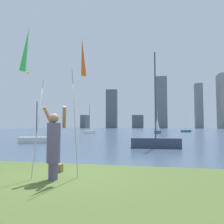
{
  "coord_description": "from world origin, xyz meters",
  "views": [
    {
      "loc": [
        2.72,
        -5.79,
        1.42
      ],
      "look_at": [
        -0.11,
        7.74,
        2.26
      ],
      "focal_mm": 35.22,
      "sensor_mm": 36.0,
      "label": 1
    }
  ],
  "objects_px": {
    "bag": "(59,168)",
    "sailboat_4": "(186,131)",
    "kite_flag_right": "(82,60)",
    "sailboat_6": "(89,132)",
    "kite_flag_left": "(26,53)",
    "sailboat_3": "(156,141)",
    "person": "(54,143)",
    "sailboat_1": "(36,140)",
    "sailboat_7": "(157,126)"
  },
  "relations": [
    {
      "from": "kite_flag_left",
      "to": "sailboat_7",
      "type": "distance_m",
      "value": 33.26
    },
    {
      "from": "sailboat_3",
      "to": "sailboat_4",
      "type": "xyz_separation_m",
      "value": [
        5.93,
        34.24,
        -0.15
      ]
    },
    {
      "from": "sailboat_1",
      "to": "sailboat_4",
      "type": "distance_m",
      "value": 35.65
    },
    {
      "from": "bag",
      "to": "sailboat_3",
      "type": "xyz_separation_m",
      "value": [
        2.82,
        7.86,
        0.29
      ]
    },
    {
      "from": "kite_flag_left",
      "to": "sailboat_7",
      "type": "xyz_separation_m",
      "value": [
        3.19,
        33.05,
        -1.96
      ]
    },
    {
      "from": "kite_flag_left",
      "to": "sailboat_7",
      "type": "relative_size",
      "value": 1.04
    },
    {
      "from": "kite_flag_left",
      "to": "kite_flag_right",
      "type": "distance_m",
      "value": 1.59
    },
    {
      "from": "kite_flag_left",
      "to": "sailboat_3",
      "type": "bearing_deg",
      "value": 71.33
    },
    {
      "from": "kite_flag_left",
      "to": "sailboat_6",
      "type": "xyz_separation_m",
      "value": [
        -8.39,
        31.69,
        -2.94
      ]
    },
    {
      "from": "bag",
      "to": "sailboat_3",
      "type": "bearing_deg",
      "value": 70.28
    },
    {
      "from": "kite_flag_left",
      "to": "sailboat_1",
      "type": "relative_size",
      "value": 1.16
    },
    {
      "from": "sailboat_3",
      "to": "sailboat_7",
      "type": "height_order",
      "value": "sailboat_3"
    },
    {
      "from": "sailboat_1",
      "to": "sailboat_3",
      "type": "xyz_separation_m",
      "value": [
        9.54,
        -2.12,
        0.14
      ]
    },
    {
      "from": "kite_flag_right",
      "to": "bag",
      "type": "distance_m",
      "value": 3.33
    },
    {
      "from": "person",
      "to": "bag",
      "type": "xyz_separation_m",
      "value": [
        -0.25,
        0.88,
        -0.83
      ]
    },
    {
      "from": "kite_flag_left",
      "to": "sailboat_1",
      "type": "bearing_deg",
      "value": 119.52
    },
    {
      "from": "kite_flag_left",
      "to": "sailboat_4",
      "type": "height_order",
      "value": "sailboat_4"
    },
    {
      "from": "sailboat_7",
      "to": "person",
      "type": "bearing_deg",
      "value": -94.64
    },
    {
      "from": "sailboat_4",
      "to": "sailboat_7",
      "type": "relative_size",
      "value": 1.22
    },
    {
      "from": "sailboat_1",
      "to": "sailboat_3",
      "type": "relative_size",
      "value": 0.55
    },
    {
      "from": "bag",
      "to": "sailboat_7",
      "type": "xyz_separation_m",
      "value": [
        2.89,
        31.68,
        1.18
      ]
    },
    {
      "from": "sailboat_3",
      "to": "sailboat_6",
      "type": "xyz_separation_m",
      "value": [
        -11.51,
        22.47,
        -0.09
      ]
    },
    {
      "from": "person",
      "to": "sailboat_7",
      "type": "distance_m",
      "value": 32.67
    },
    {
      "from": "sailboat_3",
      "to": "sailboat_7",
      "type": "distance_m",
      "value": 23.84
    },
    {
      "from": "person",
      "to": "sailboat_1",
      "type": "distance_m",
      "value": 12.92
    },
    {
      "from": "person",
      "to": "kite_flag_right",
      "type": "height_order",
      "value": "kite_flag_right"
    },
    {
      "from": "person",
      "to": "kite_flag_left",
      "type": "relative_size",
      "value": 0.49
    },
    {
      "from": "person",
      "to": "kite_flag_right",
      "type": "xyz_separation_m",
      "value": [
        0.55,
        0.66,
        2.39
      ]
    },
    {
      "from": "bag",
      "to": "sailboat_7",
      "type": "height_order",
      "value": "sailboat_7"
    },
    {
      "from": "bag",
      "to": "sailboat_4",
      "type": "xyz_separation_m",
      "value": [
        8.74,
        42.1,
        0.14
      ]
    },
    {
      "from": "sailboat_4",
      "to": "sailboat_7",
      "type": "distance_m",
      "value": 11.99
    },
    {
      "from": "sailboat_3",
      "to": "sailboat_6",
      "type": "distance_m",
      "value": 25.24
    },
    {
      "from": "person",
      "to": "sailboat_6",
      "type": "distance_m",
      "value": 32.46
    },
    {
      "from": "bag",
      "to": "sailboat_1",
      "type": "height_order",
      "value": "sailboat_1"
    },
    {
      "from": "sailboat_6",
      "to": "sailboat_7",
      "type": "bearing_deg",
      "value": 6.69
    },
    {
      "from": "kite_flag_right",
      "to": "sailboat_6",
      "type": "relative_size",
      "value": 0.77
    },
    {
      "from": "sailboat_4",
      "to": "sailboat_7",
      "type": "height_order",
      "value": "sailboat_4"
    },
    {
      "from": "kite_flag_left",
      "to": "bag",
      "type": "height_order",
      "value": "kite_flag_left"
    },
    {
      "from": "person",
      "to": "sailboat_4",
      "type": "xyz_separation_m",
      "value": [
        8.5,
        42.97,
        -0.69
      ]
    },
    {
      "from": "sailboat_3",
      "to": "person",
      "type": "bearing_deg",
      "value": -106.4
    },
    {
      "from": "person",
      "to": "sailboat_1",
      "type": "height_order",
      "value": "sailboat_1"
    },
    {
      "from": "sailboat_7",
      "to": "bag",
      "type": "bearing_deg",
      "value": -95.21
    },
    {
      "from": "sailboat_4",
      "to": "person",
      "type": "bearing_deg",
      "value": -101.18
    },
    {
      "from": "bag",
      "to": "sailboat_6",
      "type": "relative_size",
      "value": 0.05
    },
    {
      "from": "kite_flag_right",
      "to": "sailboat_6",
      "type": "bearing_deg",
      "value": 107.25
    },
    {
      "from": "person",
      "to": "sailboat_1",
      "type": "xyz_separation_m",
      "value": [
        -6.97,
        10.86,
        -0.68
      ]
    },
    {
      "from": "bag",
      "to": "sailboat_3",
      "type": "relative_size",
      "value": 0.04
    },
    {
      "from": "sailboat_1",
      "to": "sailboat_7",
      "type": "bearing_deg",
      "value": 66.12
    },
    {
      "from": "bag",
      "to": "person",
      "type": "bearing_deg",
      "value": -74.22
    },
    {
      "from": "person",
      "to": "bag",
      "type": "relative_size",
      "value": 8.0
    }
  ]
}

